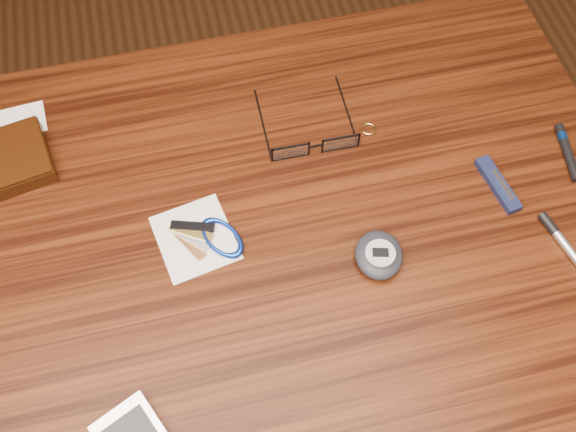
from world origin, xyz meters
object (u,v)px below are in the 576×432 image
(notepad_keys, at_px, (208,237))
(silver_pen, at_px, (570,251))
(wallet_and_card, at_px, (3,162))
(pedometer, at_px, (379,255))
(pocket_knife, at_px, (498,184))
(desk, at_px, (264,266))
(eyeglasses, at_px, (314,144))

(notepad_keys, relative_size, silver_pen, 0.91)
(wallet_and_card, distance_m, pedometer, 0.52)
(wallet_and_card, xyz_separation_m, pedometer, (0.45, -0.25, -0.00))
(pocket_knife, height_order, silver_pen, same)
(silver_pen, bearing_deg, pedometer, 168.57)
(wallet_and_card, bearing_deg, desk, -29.55)
(wallet_and_card, height_order, notepad_keys, wallet_and_card)
(notepad_keys, height_order, silver_pen, silver_pen)
(notepad_keys, relative_size, pocket_knife, 1.41)
(desk, relative_size, notepad_keys, 7.88)
(eyeglasses, height_order, notepad_keys, eyeglasses)
(eyeglasses, distance_m, notepad_keys, 0.20)
(notepad_keys, bearing_deg, pedometer, -20.93)
(pedometer, distance_m, notepad_keys, 0.22)
(desk, height_order, eyeglasses, eyeglasses)
(wallet_and_card, relative_size, pedometer, 2.06)
(wallet_and_card, xyz_separation_m, silver_pen, (0.69, -0.30, -0.01))
(pedometer, height_order, notepad_keys, pedometer)
(pedometer, distance_m, silver_pen, 0.24)
(eyeglasses, height_order, silver_pen, eyeglasses)
(eyeglasses, xyz_separation_m, notepad_keys, (-0.17, -0.10, -0.01))
(desk, xyz_separation_m, silver_pen, (0.37, -0.12, 0.11))
(desk, relative_size, eyeglasses, 7.67)
(pocket_knife, bearing_deg, silver_pen, -66.08)
(wallet_and_card, xyz_separation_m, eyeglasses, (0.42, -0.07, -0.00))
(eyeglasses, xyz_separation_m, pedometer, (0.04, -0.18, -0.00))
(notepad_keys, xyz_separation_m, silver_pen, (0.44, -0.13, 0.00))
(wallet_and_card, bearing_deg, pocket_knife, -16.00)
(pedometer, height_order, silver_pen, pedometer)
(desk, distance_m, wallet_and_card, 0.38)
(pedometer, bearing_deg, pocket_knife, 19.38)
(pocket_knife, relative_size, silver_pen, 0.64)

